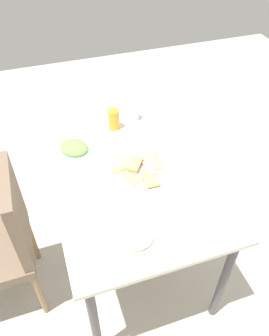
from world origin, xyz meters
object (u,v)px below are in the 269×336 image
at_px(drinking_glass, 134,113).
at_px(spoon, 73,197).
at_px(fork, 81,196).
at_px(soda_can, 114,120).
at_px(salad_plate_greens, 136,236).
at_px(dining_table, 131,188).
at_px(dining_chair, 2,238).
at_px(pide_platter, 140,166).
at_px(salad_plate_rice, 74,148).
at_px(paper_napkin, 77,197).

bearing_deg(drinking_glass, spoon, 137.86).
bearing_deg(fork, soda_can, -41.17).
height_order(salad_plate_greens, spoon, salad_plate_greens).
distance_m(dining_table, drinking_glass, 0.52).
relative_size(soda_can, fork, 0.74).
relative_size(dining_chair, pide_platter, 2.92).
bearing_deg(dining_chair, soda_can, -60.89).
bearing_deg(dining_table, fork, 102.44).
xyz_separation_m(dining_table, fork, (-0.06, 0.27, 0.10)).
bearing_deg(pide_platter, salad_plate_rice, 50.81).
distance_m(salad_plate_greens, soda_can, 0.80).
bearing_deg(salad_plate_rice, dining_chair, 120.48).
bearing_deg(fork, pide_platter, -82.19).
relative_size(pide_platter, drinking_glass, 3.45).
xyz_separation_m(salad_plate_rice, drinking_glass, (0.18, -0.40, 0.03)).
height_order(dining_chair, spoon, dining_chair).
height_order(paper_napkin, fork, fork).
bearing_deg(pide_platter, soda_can, 4.62).
relative_size(dining_table, drinking_glass, 12.15).
bearing_deg(spoon, salad_plate_greens, -159.84).
xyz_separation_m(pide_platter, fork, (-0.10, 0.33, -0.01)).
bearing_deg(drinking_glass, fork, 140.09).
bearing_deg(fork, paper_napkin, 81.24).
bearing_deg(spoon, paper_napkin, -103.54).
distance_m(drinking_glass, paper_napkin, 0.70).
distance_m(soda_can, paper_napkin, 0.57).
bearing_deg(paper_napkin, drinking_glass, -41.04).
bearing_deg(paper_napkin, dining_chair, 79.96).
height_order(salad_plate_greens, drinking_glass, drinking_glass).
bearing_deg(salad_plate_greens, spoon, 33.70).
relative_size(salad_plate_greens, drinking_glass, 2.31).
height_order(soda_can, drinking_glass, soda_can).
distance_m(dining_chair, salad_plate_greens, 0.76).
distance_m(salad_plate_rice, fork, 0.34).
relative_size(paper_napkin, spoon, 0.81).
bearing_deg(dining_chair, fork, -99.62).
relative_size(dining_table, pide_platter, 3.52).
distance_m(salad_plate_greens, salad_plate_rice, 0.67).
xyz_separation_m(salad_plate_greens, drinking_glass, (0.84, -0.27, 0.02)).
distance_m(dining_chair, salad_plate_rice, 0.59).
height_order(pide_platter, soda_can, soda_can).
bearing_deg(dining_table, salad_plate_rice, 39.60).
bearing_deg(pide_platter, dining_chair, 92.06).
distance_m(pide_platter, drinking_glass, 0.44).
xyz_separation_m(paper_napkin, fork, (-0.00, -0.02, 0.00)).
relative_size(salad_plate_rice, soda_can, 1.82).
distance_m(dining_table, pide_platter, 0.13).
height_order(dining_table, dining_chair, dining_chair).
height_order(dining_chair, soda_can, dining_chair).
bearing_deg(paper_napkin, dining_table, -78.32).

